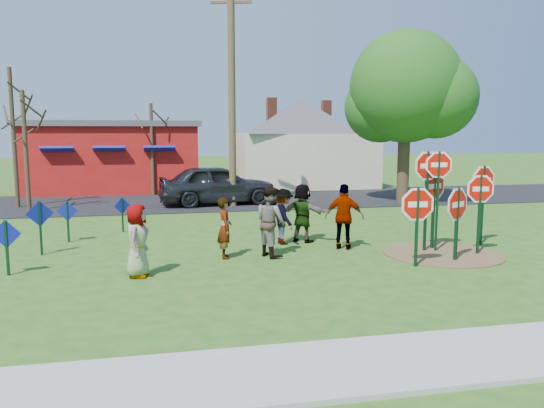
{
  "coord_description": "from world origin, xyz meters",
  "views": [
    {
      "loc": [
        -2.99,
        -13.9,
        3.32
      ],
      "look_at": [
        0.3,
        1.68,
        1.14
      ],
      "focal_mm": 35.0,
      "sensor_mm": 36.0,
      "label": 1
    }
  ],
  "objects_px": {
    "stop_sign_a": "(417,210)",
    "person_a": "(137,241)",
    "stop_sign_b": "(427,175)",
    "stop_sign_d": "(483,186)",
    "person_b": "(225,228)",
    "suv": "(217,184)",
    "utility_pole": "(232,87)",
    "leafy_tree": "(408,93)",
    "stop_sign_c": "(438,178)"
  },
  "relations": [
    {
      "from": "suv",
      "to": "utility_pole",
      "type": "distance_m",
      "value": 4.41
    },
    {
      "from": "stop_sign_b",
      "to": "suv",
      "type": "distance_m",
      "value": 11.69
    },
    {
      "from": "person_b",
      "to": "utility_pole",
      "type": "distance_m",
      "value": 10.68
    },
    {
      "from": "stop_sign_a",
      "to": "stop_sign_d",
      "type": "xyz_separation_m",
      "value": [
        3.08,
        1.96,
        0.34
      ]
    },
    {
      "from": "utility_pole",
      "to": "suv",
      "type": "bearing_deg",
      "value": 130.37
    },
    {
      "from": "stop_sign_c",
      "to": "leafy_tree",
      "type": "distance_m",
      "value": 10.4
    },
    {
      "from": "stop_sign_d",
      "to": "utility_pole",
      "type": "distance_m",
      "value": 11.8
    },
    {
      "from": "stop_sign_d",
      "to": "suv",
      "type": "relative_size",
      "value": 0.47
    },
    {
      "from": "stop_sign_b",
      "to": "stop_sign_a",
      "type": "bearing_deg",
      "value": -132.42
    },
    {
      "from": "person_b",
      "to": "suv",
      "type": "distance_m",
      "value": 10.34
    },
    {
      "from": "stop_sign_d",
      "to": "utility_pole",
      "type": "relative_size",
      "value": 0.25
    },
    {
      "from": "stop_sign_b",
      "to": "person_a",
      "type": "bearing_deg",
      "value": 179.71
    },
    {
      "from": "stop_sign_d",
      "to": "utility_pole",
      "type": "bearing_deg",
      "value": 109.3
    },
    {
      "from": "utility_pole",
      "to": "leafy_tree",
      "type": "relative_size",
      "value": 1.27
    },
    {
      "from": "suv",
      "to": "leafy_tree",
      "type": "relative_size",
      "value": 0.67
    },
    {
      "from": "suv",
      "to": "person_a",
      "type": "bearing_deg",
      "value": 158.9
    },
    {
      "from": "stop_sign_d",
      "to": "person_b",
      "type": "bearing_deg",
      "value": 167.37
    },
    {
      "from": "person_a",
      "to": "utility_pole",
      "type": "bearing_deg",
      "value": -4.91
    },
    {
      "from": "person_a",
      "to": "stop_sign_d",
      "type": "bearing_deg",
      "value": -67.56
    },
    {
      "from": "suv",
      "to": "utility_pole",
      "type": "height_order",
      "value": "utility_pole"
    },
    {
      "from": "suv",
      "to": "leafy_tree",
      "type": "height_order",
      "value": "leafy_tree"
    },
    {
      "from": "person_a",
      "to": "suv",
      "type": "bearing_deg",
      "value": -1.1
    },
    {
      "from": "person_a",
      "to": "person_b",
      "type": "relative_size",
      "value": 1.05
    },
    {
      "from": "stop_sign_b",
      "to": "person_b",
      "type": "distance_m",
      "value": 5.72
    },
    {
      "from": "stop_sign_b",
      "to": "leafy_tree",
      "type": "relative_size",
      "value": 0.37
    },
    {
      "from": "person_b",
      "to": "suv",
      "type": "relative_size",
      "value": 0.3
    },
    {
      "from": "stop_sign_b",
      "to": "leafy_tree",
      "type": "bearing_deg",
      "value": 59.17
    },
    {
      "from": "stop_sign_a",
      "to": "person_a",
      "type": "height_order",
      "value": "stop_sign_a"
    },
    {
      "from": "stop_sign_d",
      "to": "person_b",
      "type": "relative_size",
      "value": 1.55
    },
    {
      "from": "suv",
      "to": "person_b",
      "type": "bearing_deg",
      "value": 168.66
    },
    {
      "from": "stop_sign_d",
      "to": "leafy_tree",
      "type": "bearing_deg",
      "value": 64.85
    },
    {
      "from": "stop_sign_b",
      "to": "leafy_tree",
      "type": "distance_m",
      "value": 10.38
    },
    {
      "from": "stop_sign_a",
      "to": "leafy_tree",
      "type": "distance_m",
      "value": 12.3
    },
    {
      "from": "suv",
      "to": "stop_sign_a",
      "type": "bearing_deg",
      "value": -169.75
    },
    {
      "from": "person_a",
      "to": "person_b",
      "type": "bearing_deg",
      "value": -43.59
    },
    {
      "from": "stop_sign_b",
      "to": "person_a",
      "type": "distance_m",
      "value": 7.92
    },
    {
      "from": "stop_sign_a",
      "to": "person_a",
      "type": "relative_size",
      "value": 1.25
    },
    {
      "from": "stop_sign_c",
      "to": "suv",
      "type": "relative_size",
      "value": 0.55
    },
    {
      "from": "stop_sign_b",
      "to": "stop_sign_c",
      "type": "distance_m",
      "value": 0.31
    },
    {
      "from": "person_a",
      "to": "suv",
      "type": "distance_m",
      "value": 12.11
    },
    {
      "from": "stop_sign_c",
      "to": "suv",
      "type": "height_order",
      "value": "stop_sign_c"
    },
    {
      "from": "stop_sign_b",
      "to": "person_b",
      "type": "relative_size",
      "value": 1.82
    },
    {
      "from": "stop_sign_b",
      "to": "utility_pole",
      "type": "relative_size",
      "value": 0.29
    },
    {
      "from": "person_a",
      "to": "stop_sign_b",
      "type": "bearing_deg",
      "value": -68.58
    },
    {
      "from": "person_a",
      "to": "suv",
      "type": "xyz_separation_m",
      "value": [
        3.09,
        11.71,
        0.09
      ]
    },
    {
      "from": "stop_sign_a",
      "to": "person_a",
      "type": "bearing_deg",
      "value": -177.98
    },
    {
      "from": "stop_sign_b",
      "to": "person_b",
      "type": "xyz_separation_m",
      "value": [
        -5.56,
        0.35,
        -1.33
      ]
    },
    {
      "from": "person_a",
      "to": "person_b",
      "type": "distance_m",
      "value": 2.6
    },
    {
      "from": "person_b",
      "to": "person_a",
      "type": "bearing_deg",
      "value": 122.93
    },
    {
      "from": "stop_sign_d",
      "to": "leafy_tree",
      "type": "xyz_separation_m",
      "value": [
        1.81,
        8.72,
        3.3
      ]
    }
  ]
}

